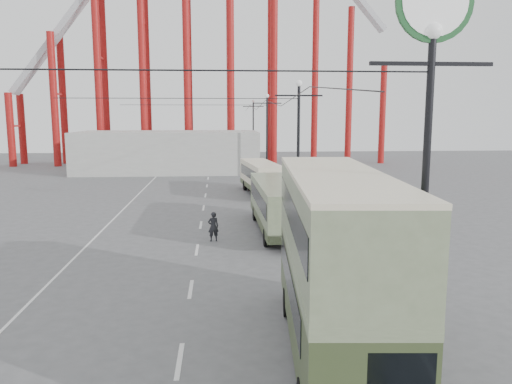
{
  "coord_description": "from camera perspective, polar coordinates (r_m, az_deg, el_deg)",
  "views": [
    {
      "loc": [
        0.19,
        -15.6,
        7.02
      ],
      "look_at": [
        2.14,
        10.29,
        3.0
      ],
      "focal_mm": 35.0,
      "sensor_mm": 36.0,
      "label": 1
    }
  ],
  "objects": [
    {
      "name": "single_decker_cream",
      "position": [
        44.53,
        0.57,
        1.81
      ],
      "size": [
        3.33,
        9.34,
        2.84
      ],
      "rotation": [
        0.0,
        0.0,
        0.11
      ],
      "color": "beige",
      "rests_on": "ground"
    },
    {
      "name": "road_markings",
      "position": [
        36.0,
        -5.9,
        -2.48
      ],
      "size": [
        12.52,
        120.0,
        0.01
      ],
      "color": "silver",
      "rests_on": "ground"
    },
    {
      "name": "double_decker_bus",
      "position": [
        14.61,
        8.96,
        -7.1
      ],
      "size": [
        3.3,
        10.28,
        5.44
      ],
      "rotation": [
        0.0,
        0.0,
        -0.07
      ],
      "color": "#354123",
      "rests_on": "ground"
    },
    {
      "name": "ground",
      "position": [
        17.1,
        -4.74,
        -15.46
      ],
      "size": [
        160.0,
        160.0,
        0.0
      ],
      "primitive_type": "plane",
      "color": "#535356",
      "rests_on": "ground"
    },
    {
      "name": "pedestrian",
      "position": [
        28.07,
        -4.9,
        -3.96
      ],
      "size": [
        0.68,
        0.51,
        1.67
      ],
      "primitive_type": "imported",
      "rotation": [
        0.0,
        0.0,
        3.34
      ],
      "color": "black",
      "rests_on": "ground"
    },
    {
      "name": "lamp_post_far",
      "position": [
        55.91,
        1.26,
        6.4
      ],
      "size": [
        3.2,
        0.44,
        9.32
      ],
      "color": "black",
      "rests_on": "ground"
    },
    {
      "name": "fairground_shed",
      "position": [
        63.06,
        -9.96,
        4.56
      ],
      "size": [
        22.0,
        10.0,
        5.0
      ],
      "primitive_type": "cube",
      "color": "#A3A49E",
      "rests_on": "ground"
    },
    {
      "name": "lamp_post_distant",
      "position": [
        77.82,
        -0.32,
        7.08
      ],
      "size": [
        3.2,
        0.44,
        9.32
      ],
      "color": "black",
      "rests_on": "ground"
    },
    {
      "name": "single_decker_green",
      "position": [
        30.29,
        2.47,
        -1.35
      ],
      "size": [
        2.61,
        10.6,
        2.99
      ],
      "rotation": [
        0.0,
        0.0,
        0.02
      ],
      "color": "#6B7857",
      "rests_on": "ground"
    },
    {
      "name": "lamp_post_mid",
      "position": [
        34.11,
        4.84,
        4.84
      ],
      "size": [
        3.2,
        0.44,
        9.32
      ],
      "color": "black",
      "rests_on": "ground"
    },
    {
      "name": "lamp_post_near",
      "position": [
        13.73,
        19.32,
        11.83
      ],
      "size": [
        3.2,
        0.44,
        10.8
      ],
      "color": "black",
      "rests_on": "ground"
    }
  ]
}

